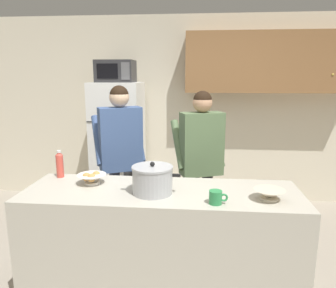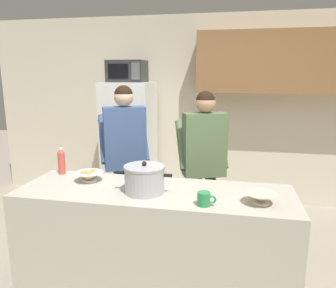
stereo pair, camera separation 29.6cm
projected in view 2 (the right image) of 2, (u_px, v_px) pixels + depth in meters
The scene contains 11 objects.
back_wall_unit at pixel (212, 100), 4.47m from camera, with size 6.00×0.48×2.60m.
kitchen_island at pixel (155, 244), 2.58m from camera, with size 2.14×0.68×0.92m, color #BCB7A8.
refrigerator at pixel (130, 145), 4.43m from camera, with size 0.64×0.68×1.70m.
microwave at pixel (127, 71), 4.20m from camera, with size 0.48×0.37×0.28m.
person_near_pot at pixel (125, 146), 3.38m from camera, with size 0.62×0.57×1.69m.
person_by_sink at pixel (204, 153), 3.22m from camera, with size 0.60×0.54×1.64m.
cooking_pot at pixel (145, 179), 2.42m from camera, with size 0.42×0.31×0.24m.
coffee_mug at pixel (204, 199), 2.18m from camera, with size 0.13×0.09×0.10m.
bread_bowl at pixel (89, 176), 2.68m from camera, with size 0.24×0.24×0.10m.
empty_bowl at pixel (261, 198), 2.21m from camera, with size 0.22×0.22×0.08m.
bottle_near_edge at pixel (61, 161), 2.88m from camera, with size 0.06×0.06×0.24m.
Camera 2 is at (0.56, -2.29, 1.79)m, focal length 34.35 mm.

